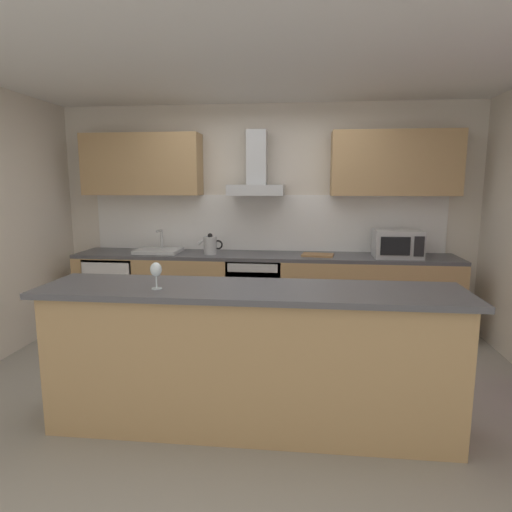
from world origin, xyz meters
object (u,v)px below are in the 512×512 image
sink (159,250)px  kettle (210,245)px  oven (255,292)px  wine_glass (156,271)px  chopping_board (318,255)px  range_hood (257,175)px  refrigerator (118,292)px  microwave (397,244)px

sink → kettle: bearing=-4.1°
oven → kettle: (-0.51, -0.03, 0.55)m
wine_glass → chopping_board: wine_glass is taller
range_hood → refrigerator: bearing=-175.4°
oven → range_hood: (0.00, 0.13, 1.33)m
chopping_board → kettle: bearing=-179.5°
microwave → sink: (-2.68, 0.04, -0.12)m
sink → chopping_board: bearing=-1.1°
sink → range_hood: 1.43m
microwave → refrigerator: bearing=179.5°
wine_glass → chopping_board: bearing=61.9°
microwave → kettle: 2.06m
oven → chopping_board: 0.83m
wine_glass → kettle: bearing=92.5°
refrigerator → chopping_board: (2.35, -0.02, 0.49)m
refrigerator → microwave: microwave is taller
sink → chopping_board: size_ratio=1.47×
oven → chopping_board: chopping_board is taller
refrigerator → chopping_board: bearing=-0.5°
sink → wine_glass: wine_glass is taller
chopping_board → range_hood: bearing=167.6°
kettle → range_hood: range_hood is taller
sink → wine_glass: size_ratio=2.81×
sink → wine_glass: 2.25m
wine_glass → microwave: bearing=46.7°
oven → sink: (-1.13, 0.01, 0.47)m
refrigerator → sink: (0.52, 0.01, 0.50)m
refrigerator → range_hood: size_ratio=1.18×
range_hood → chopping_board: range_hood is taller
oven → microwave: microwave is taller
microwave → kettle: microwave is taller
kettle → wine_glass: wine_glass is taller
range_hood → chopping_board: bearing=-12.4°
refrigerator → microwave: (3.20, -0.03, 0.62)m
sink → oven: bearing=-0.6°
kettle → sink: bearing=175.9°
kettle → chopping_board: (1.21, 0.01, -0.09)m
sink → range_hood: size_ratio=0.69×
oven → range_hood: bearing=90.0°
microwave → kettle: size_ratio=1.73×
range_hood → microwave: bearing=-5.8°
oven → wine_glass: 2.26m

